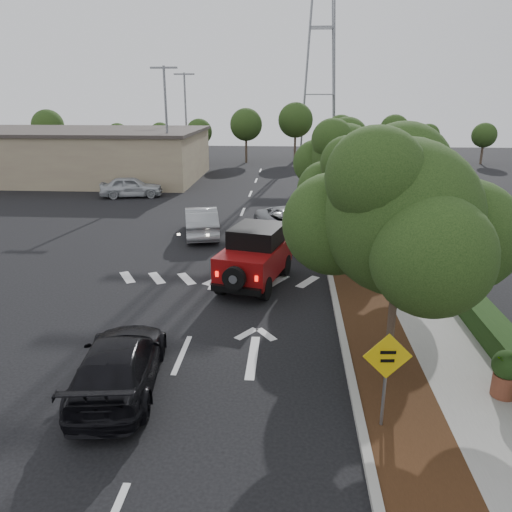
# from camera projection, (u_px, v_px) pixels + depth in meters

# --- Properties ---
(ground) EXTENTS (120.00, 120.00, 0.00)m
(ground) POSITION_uv_depth(u_px,v_px,m) (182.00, 355.00, 14.03)
(ground) COLOR black
(ground) RESTS_ON ground
(curb) EXTENTS (0.20, 70.00, 0.15)m
(curb) POSITION_uv_depth(u_px,v_px,m) (322.00, 238.00, 25.09)
(curb) COLOR #9E9B93
(curb) RESTS_ON ground
(planting_strip) EXTENTS (1.80, 70.00, 0.12)m
(planting_strip) POSITION_uv_depth(u_px,v_px,m) (342.00, 239.00, 25.03)
(planting_strip) COLOR black
(planting_strip) RESTS_ON ground
(sidewalk) EXTENTS (2.00, 70.00, 0.12)m
(sidewalk) POSITION_uv_depth(u_px,v_px,m) (381.00, 240.00, 24.90)
(sidewalk) COLOR gray
(sidewalk) RESTS_ON ground
(hedge) EXTENTS (0.80, 70.00, 0.80)m
(hedge) POSITION_uv_depth(u_px,v_px,m) (410.00, 234.00, 24.71)
(hedge) COLOR black
(hedge) RESTS_ON ground
(commercial_building) EXTENTS (22.00, 12.00, 4.00)m
(commercial_building) POSITION_uv_depth(u_px,v_px,m) (71.00, 155.00, 42.95)
(commercial_building) COLOR gray
(commercial_building) RESTS_ON ground
(transmission_tower) EXTENTS (7.00, 4.00, 28.00)m
(transmission_tower) POSITION_uv_depth(u_px,v_px,m) (317.00, 156.00, 59.18)
(transmission_tower) COLOR slate
(transmission_tower) RESTS_ON ground
(street_tree_near) EXTENTS (3.80, 3.80, 5.92)m
(street_tree_near) POSITION_uv_depth(u_px,v_px,m) (387.00, 371.00, 13.19)
(street_tree_near) COLOR black
(street_tree_near) RESTS_ON ground
(street_tree_mid) EXTENTS (3.20, 3.20, 5.32)m
(street_tree_mid) POSITION_uv_depth(u_px,v_px,m) (355.00, 279.00, 19.83)
(street_tree_mid) COLOR black
(street_tree_mid) RESTS_ON ground
(street_tree_far) EXTENTS (3.40, 3.40, 5.62)m
(street_tree_far) POSITION_uv_depth(u_px,v_px,m) (340.00, 235.00, 26.00)
(street_tree_far) COLOR black
(street_tree_far) RESTS_ON ground
(light_pole_a) EXTENTS (2.00, 0.22, 9.00)m
(light_pole_a) POSITION_uv_depth(u_px,v_px,m) (170.00, 188.00, 39.14)
(light_pole_a) COLOR slate
(light_pole_a) RESTS_ON ground
(light_pole_b) EXTENTS (2.00, 0.22, 9.00)m
(light_pole_b) POSITION_uv_depth(u_px,v_px,m) (188.00, 167.00, 50.59)
(light_pole_b) COLOR slate
(light_pole_b) RESTS_ON ground
(red_jeep) EXTENTS (2.83, 4.54, 2.22)m
(red_jeep) POSITION_uv_depth(u_px,v_px,m) (256.00, 255.00, 19.11)
(red_jeep) COLOR black
(red_jeep) RESTS_ON ground
(silver_suv_ahead) EXTENTS (4.70, 6.19, 1.56)m
(silver_suv_ahead) POSITION_uv_depth(u_px,v_px,m) (295.00, 224.00, 24.95)
(silver_suv_ahead) COLOR #989B9F
(silver_suv_ahead) RESTS_ON ground
(black_suv_oncoming) EXTENTS (2.45, 4.86, 1.35)m
(black_suv_oncoming) POSITION_uv_depth(u_px,v_px,m) (119.00, 364.00, 12.24)
(black_suv_oncoming) COLOR black
(black_suv_oncoming) RESTS_ON ground
(silver_sedan_oncoming) EXTENTS (2.56, 4.83, 1.51)m
(silver_sedan_oncoming) POSITION_uv_depth(u_px,v_px,m) (201.00, 221.00, 25.68)
(silver_sedan_oncoming) COLOR #95989C
(silver_sedan_oncoming) RESTS_ON ground
(parked_suv) EXTENTS (4.59, 2.60, 1.47)m
(parked_suv) POSITION_uv_depth(u_px,v_px,m) (131.00, 187.00, 35.43)
(parked_suv) COLOR #B8BCC0
(parked_suv) RESTS_ON ground
(speed_hump_sign) EXTENTS (1.04, 0.12, 2.21)m
(speed_hump_sign) POSITION_uv_depth(u_px,v_px,m) (386.00, 368.00, 10.42)
(speed_hump_sign) COLOR slate
(speed_hump_sign) RESTS_ON ground
(terracotta_planter) EXTENTS (0.71, 0.71, 1.23)m
(terracotta_planter) POSITION_uv_depth(u_px,v_px,m) (507.00, 369.00, 11.70)
(terracotta_planter) COLOR brown
(terracotta_planter) RESTS_ON ground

